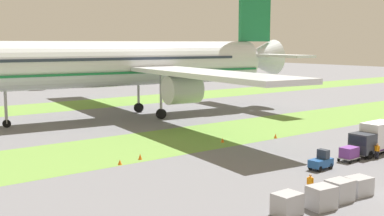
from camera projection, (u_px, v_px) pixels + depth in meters
name	position (u px, v px, depth m)	size (l,w,h in m)	color
grass_strip_near	(184.00, 139.00, 63.28)	(320.00, 14.71, 0.01)	olive
grass_strip_far	(61.00, 106.00, 95.93)	(320.00, 14.71, 0.01)	olive
airliner	(135.00, 63.00, 81.16)	(60.58, 75.16, 25.51)	silver
baggage_tug	(321.00, 161.00, 47.94)	(2.66, 1.43, 1.97)	#1E4C8E
cargo_dolly_lead	(349.00, 153.00, 51.13)	(2.27, 1.61, 1.55)	#A3A3A8
cargo_dolly_second	(364.00, 149.00, 52.99)	(2.27, 1.61, 1.55)	#A3A3A8
cargo_dolly_third	(377.00, 145.00, 54.84)	(2.27, 1.61, 1.55)	#A3A3A8
catering_truck	(374.00, 137.00, 54.40)	(7.04, 2.56, 3.58)	#2D333D
ground_crew_marshaller	(377.00, 150.00, 52.32)	(0.36, 0.55, 1.74)	black
ground_crew_loader	(310.00, 183.00, 39.98)	(0.36, 0.49, 1.74)	black
uld_container_0	(339.00, 191.00, 38.25)	(2.00, 1.60, 1.73)	#A3A3A8
uld_container_1	(287.00, 204.00, 35.21)	(2.00, 1.60, 1.63)	#A3A3A8
uld_container_2	(321.00, 197.00, 36.49)	(2.00, 1.60, 1.79)	#A3A3A8
uld_container_3	(359.00, 186.00, 39.88)	(2.00, 1.60, 1.51)	#A3A3A8
taxiway_marker_0	(275.00, 136.00, 63.62)	(0.44, 0.44, 0.62)	orange
taxiway_marker_1	(120.00, 162.00, 49.80)	(0.44, 0.44, 0.54)	orange
taxiway_marker_2	(140.00, 157.00, 51.99)	(0.44, 0.44, 0.65)	orange
taxiway_marker_3	(223.00, 140.00, 61.03)	(0.44, 0.44, 0.56)	orange
distant_tree_line	(23.00, 65.00, 127.86)	(161.95, 11.60, 12.00)	#4C3823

